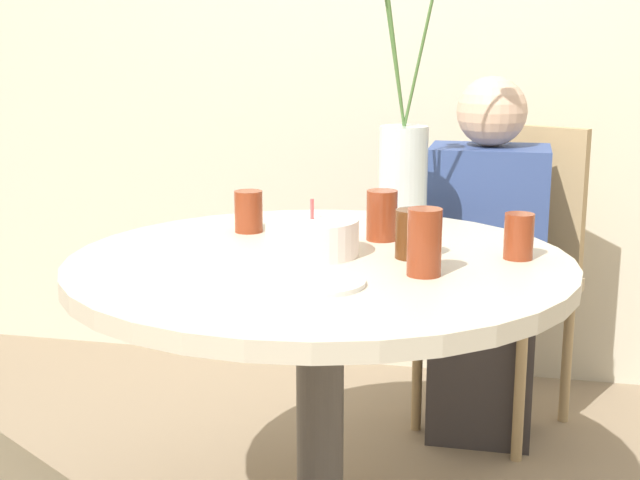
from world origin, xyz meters
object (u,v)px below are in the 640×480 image
Objects in this scene: birthday_cake at (312,237)px; drink_glass_2 at (382,215)px; chair_far_back at (509,257)px; side_plate at (317,283)px; flower_vase at (403,153)px; drink_glass_0 at (413,234)px; drink_glass_3 at (519,236)px; drink_glass_1 at (424,242)px; person_boy at (485,273)px; drink_glass_4 at (249,211)px.

drink_glass_2 is at bearing 54.63° from birthday_cake.
side_plate is at bearing -83.40° from chair_far_back.
flower_vase reaches higher than drink_glass_0.
side_plate is 1.88× the size of drink_glass_3.
birthday_cake is 1.50× the size of drink_glass_1.
drink_glass_1 is at bearing 31.29° from side_plate.
drink_glass_2 is at bearing -114.00° from person_boy.
person_boy is (-0.07, -0.14, -0.02)m from chair_far_back.
drink_glass_4 is (-0.28, 0.44, 0.05)m from side_plate.
side_plate is 0.43m from drink_glass_2.
drink_glass_0 is at bearing -78.99° from chair_far_back.
drink_glass_3 is (0.02, -0.79, 0.24)m from chair_far_back.
person_boy is at bearing 78.55° from drink_glass_0.
drink_glass_4 is at bearing -151.25° from flower_vase.
drink_glass_0 is 0.19m from drink_glass_2.
drink_glass_0 is at bearing -59.72° from drink_glass_2.
side_plate is at bearing -148.71° from drink_glass_1.
chair_far_back is 1.17m from side_plate.
drink_glass_1 is (0.04, -0.14, 0.02)m from drink_glass_0.
drink_glass_3 is (0.38, 0.30, 0.05)m from side_plate.
drink_glass_2 is at bearing -95.47° from flower_vase.
drink_glass_0 is at bearing 59.23° from side_plate.
drink_glass_2 is 1.16× the size of drink_glass_4.
drink_glass_2 is at bearing -89.25° from chair_far_back.
drink_glass_3 is at bearing -63.41° from chair_far_back.
drink_glass_4 reaches higher than side_plate.
person_boy is at bearing 66.00° from drink_glass_2.
chair_far_back is 0.94m from drink_glass_4.
drink_glass_2 is at bearing 159.69° from drink_glass_3.
drink_glass_1 is (0.26, -0.12, 0.03)m from birthday_cake.
drink_glass_1 reaches higher than drink_glass_0.
side_plate is at bearing -141.60° from drink_glass_3.
chair_far_back reaches higher than side_plate.
drink_glass_4 is at bearing 122.10° from side_plate.
drink_glass_2 is (-0.30, -0.67, 0.25)m from chair_far_back.
flower_vase is 5.74× the size of drink_glass_1.
person_boy is at bearing 97.95° from drink_glass_3.
birthday_cake is at bearing -117.19° from person_boy.
person_boy is (0.57, 0.50, -0.26)m from drink_glass_4.
chair_far_back is 7.72× the size of drink_glass_2.
chair_far_back reaches higher than drink_glass_0.
side_plate is at bearing -57.90° from drink_glass_4.
flower_vase is 7.39× the size of drink_glass_0.
drink_glass_1 reaches higher than drink_glass_4.
side_plate is 1.76× the size of drink_glass_0.
drink_glass_0 is 1.07× the size of drink_glass_3.
chair_far_back is 6.68× the size of drink_glass_1.
chair_far_back is 0.85× the size of person_boy.
drink_glass_1 reaches higher than drink_glass_3.
person_boy is at bearing -90.00° from chair_far_back.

